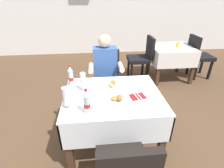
{
  "coord_description": "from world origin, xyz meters",
  "views": [
    {
      "loc": [
        -0.09,
        -1.69,
        1.8
      ],
      "look_at": [
        0.08,
        0.08,
        0.83
      ],
      "focal_mm": 27.29,
      "sensor_mm": 36.0,
      "label": 1
    }
  ],
  "objects": [
    {
      "name": "cola_bottle_secondary",
      "position": [
        -0.2,
        -0.33,
        0.86
      ],
      "size": [
        0.07,
        0.07,
        0.27
      ],
      "color": "silver",
      "rests_on": "main_dining_table"
    },
    {
      "name": "background_chair_right",
      "position": [
        2.22,
        1.79,
        0.55
      ],
      "size": [
        0.5,
        0.44,
        0.97
      ],
      "color": "black",
      "rests_on": "ground"
    },
    {
      "name": "plate_near_camera",
      "position": [
        0.13,
        -0.17,
        0.77
      ],
      "size": [
        0.25,
        0.25,
        0.07
      ],
      "color": "white",
      "rests_on": "main_dining_table"
    },
    {
      "name": "background_chair_left",
      "position": [
        0.92,
        1.79,
        0.55
      ],
      "size": [
        0.5,
        0.44,
        0.97
      ],
      "color": "black",
      "rests_on": "ground"
    },
    {
      "name": "background_dining_table",
      "position": [
        1.57,
        1.79,
        0.56
      ],
      "size": [
        0.88,
        0.8,
        0.75
      ],
      "color": "white",
      "rests_on": "ground"
    },
    {
      "name": "background_table_tumbler",
      "position": [
        1.66,
        1.74,
        0.8
      ],
      "size": [
        0.06,
        0.06,
        0.11
      ],
      "primitive_type": "cylinder",
      "color": "gold",
      "rests_on": "background_dining_table"
    },
    {
      "name": "main_dining_table",
      "position": [
        0.08,
        -0.02,
        0.58
      ],
      "size": [
        1.13,
        0.92,
        0.75
      ],
      "color": "white",
      "rests_on": "ground"
    },
    {
      "name": "seated_diner_far",
      "position": [
        0.04,
        0.73,
        0.71
      ],
      "size": [
        0.5,
        0.46,
        1.26
      ],
      "color": "#282D42",
      "rests_on": "ground"
    },
    {
      "name": "cola_bottle_primary",
      "position": [
        -0.42,
        0.24,
        0.87
      ],
      "size": [
        0.06,
        0.06,
        0.28
      ],
      "color": "silver",
      "rests_on": "main_dining_table"
    },
    {
      "name": "beer_glass_left",
      "position": [
        -0.41,
        -0.23,
        0.87
      ],
      "size": [
        0.07,
        0.07,
        0.23
      ],
      "color": "white",
      "rests_on": "main_dining_table"
    },
    {
      "name": "back_wall",
      "position": [
        0.0,
        3.9,
        1.39
      ],
      "size": [
        11.0,
        0.12,
        2.77
      ],
      "primitive_type": "cube",
      "color": "white",
      "rests_on": "ground"
    },
    {
      "name": "napkin_cutlery_set",
      "position": [
        0.36,
        -0.1,
        0.75
      ],
      "size": [
        0.19,
        0.2,
        0.01
      ],
      "color": "maroon",
      "rests_on": "main_dining_table"
    },
    {
      "name": "beer_glass_middle",
      "position": [
        -0.26,
        0.11,
        0.87
      ],
      "size": [
        0.07,
        0.07,
        0.23
      ],
      "color": "white",
      "rests_on": "main_dining_table"
    },
    {
      "name": "plate_far_diner",
      "position": [
        0.12,
        0.17,
        0.76
      ],
      "size": [
        0.25,
        0.25,
        0.07
      ],
      "color": "white",
      "rests_on": "main_dining_table"
    },
    {
      "name": "ground_plane",
      "position": [
        0.0,
        0.0,
        0.0
      ],
      "size": [
        11.0,
        11.0,
        0.0
      ],
      "primitive_type": "plane",
      "color": "brown"
    },
    {
      "name": "chair_far_diner_seat",
      "position": [
        0.08,
        0.84,
        0.55
      ],
      "size": [
        0.44,
        0.5,
        0.97
      ],
      "color": "black",
      "rests_on": "ground"
    }
  ]
}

